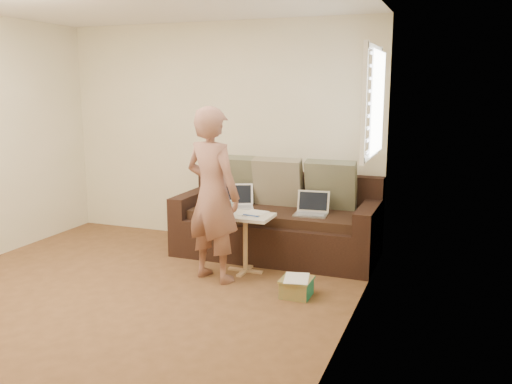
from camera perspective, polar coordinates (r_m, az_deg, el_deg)
floor at (r=4.98m, az=-14.74°, el=-11.14°), size 4.50×4.50×0.00m
wall_back at (r=6.60m, az=-3.92°, el=6.24°), size 4.00×0.00×4.00m
wall_right at (r=3.84m, az=9.42°, el=2.66°), size 0.00×4.50×4.50m
window_blinds at (r=5.29m, az=12.29°, el=9.17°), size 0.12×0.88×1.08m
sofa at (r=5.97m, az=2.17°, el=-2.76°), size 2.20×0.95×0.85m
pillow_left at (r=6.32m, az=-2.29°, el=1.39°), size 0.55×0.29×0.57m
pillow_mid at (r=6.09m, az=2.34°, el=1.02°), size 0.55×0.27×0.57m
pillow_right at (r=5.96m, az=7.89°, el=0.70°), size 0.55×0.28×0.57m
laptop_silver at (r=5.71m, az=5.76°, el=-2.47°), size 0.36×0.27×0.23m
laptop_white at (r=6.01m, az=-2.02°, el=-1.73°), size 0.44×0.39×0.26m
person at (r=5.16m, az=-4.59°, el=-0.27°), size 0.71×0.57×1.68m
side_table at (r=5.48m, az=-1.13°, el=-5.42°), size 0.54×0.38×0.59m
drinking_glass at (r=5.50m, az=-2.73°, el=-1.52°), size 0.07×0.07×0.12m
scissors at (r=5.32m, az=-0.55°, el=-2.51°), size 0.19×0.13×0.02m
paper_on_table at (r=5.45m, az=-0.27°, el=-2.25°), size 0.25×0.33×0.00m
striped_box at (r=4.93m, az=4.28°, el=-9.95°), size 0.27×0.27×0.17m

